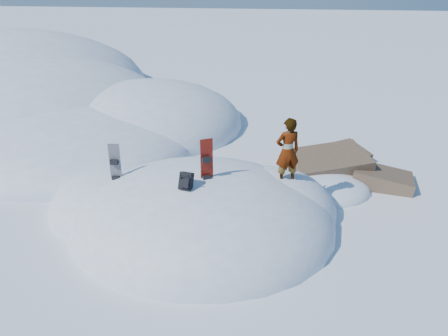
# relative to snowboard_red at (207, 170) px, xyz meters

# --- Properties ---
(ground) EXTENTS (120.00, 120.00, 0.00)m
(ground) POSITION_rel_snowboard_red_xyz_m (-0.18, 0.15, -1.69)
(ground) COLOR white
(ground) RESTS_ON ground
(snow_mound) EXTENTS (8.00, 6.00, 3.00)m
(snow_mound) POSITION_rel_snowboard_red_xyz_m (-0.35, 0.39, -1.69)
(snow_mound) COLOR white
(snow_mound) RESTS_ON ground
(snow_ridge) EXTENTS (21.50, 18.50, 6.40)m
(snow_ridge) POSITION_rel_snowboard_red_xyz_m (-10.61, 10.00, -1.69)
(snow_ridge) COLOR white
(snow_ridge) RESTS_ON ground
(rock_outcrop) EXTENTS (4.68, 4.41, 1.68)m
(rock_outcrop) POSITION_rel_snowboard_red_xyz_m (3.54, 3.16, -1.67)
(rock_outcrop) COLOR brown
(rock_outcrop) RESTS_ON ground
(snowboard_red) EXTENTS (0.30, 0.25, 1.68)m
(snowboard_red) POSITION_rel_snowboard_red_xyz_m (0.00, 0.00, 0.00)
(snowboard_red) COLOR red
(snowboard_red) RESTS_ON snow_mound
(snowboard_dark) EXTENTS (0.30, 0.18, 1.59)m
(snowboard_dark) POSITION_rel_snowboard_red_xyz_m (-2.53, 0.49, -0.41)
(snowboard_dark) COLOR black
(snowboard_dark) RESTS_ON snow_mound
(backpack) EXTENTS (0.37, 0.44, 0.50)m
(backpack) POSITION_rel_snowboard_red_xyz_m (-0.42, -0.53, -0.05)
(backpack) COLOR black
(backpack) RESTS_ON snow_mound
(gear_pile) EXTENTS (0.91, 0.79, 0.24)m
(gear_pile) POSITION_rel_snowboard_red_xyz_m (-2.43, -1.00, -1.57)
(gear_pile) COLOR black
(gear_pile) RESTS_ON ground
(person) EXTENTS (0.77, 0.65, 1.79)m
(person) POSITION_rel_snowboard_red_xyz_m (1.97, 0.77, 0.27)
(person) COLOR slate
(person) RESTS_ON snow_mound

